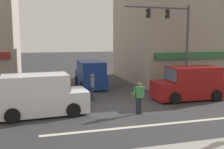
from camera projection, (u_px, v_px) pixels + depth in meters
ground_plane at (119, 107)px, 15.09m from camera, size 120.00×120.00×0.00m
lane_marking_stripe at (142, 126)px, 11.76m from camera, size 9.00×0.24×0.01m
building_right_corner at (196, 36)px, 25.35m from camera, size 13.85×9.86×8.16m
street_tree at (163, 45)px, 22.35m from camera, size 2.89×2.89×4.83m
traffic_light_mast at (176, 34)px, 18.23m from camera, size 4.89×0.42×6.20m
van_waiting_far at (40, 96)px, 13.31m from camera, size 4.71×2.27×2.11m
van_approaching_near at (90, 75)px, 21.04m from camera, size 2.06×4.61×2.11m
van_crossing_center at (190, 84)px, 16.82m from camera, size 4.64×2.11×2.11m
pedestrian_mid_crossing at (139, 96)px, 13.54m from camera, size 0.67×0.29×1.67m
pedestrian_far_side at (92, 85)px, 16.57m from camera, size 0.28×0.56×1.67m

